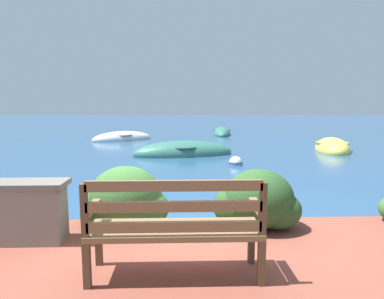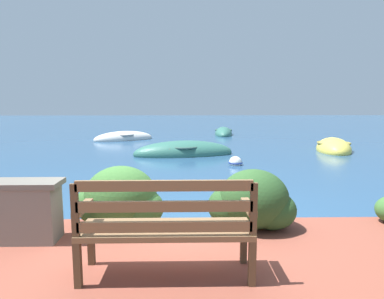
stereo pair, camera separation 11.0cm
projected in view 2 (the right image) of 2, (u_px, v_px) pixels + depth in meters
name	position (u px, v px, depth m)	size (l,w,h in m)	color
ground_plane	(178.00, 234.00, 4.64)	(80.00, 80.00, 0.00)	navy
park_bench	(166.00, 225.00, 3.00)	(1.55, 0.48, 0.93)	brown
hedge_clump_left	(120.00, 200.00, 4.30)	(1.13, 0.81, 0.77)	#38662D
hedge_clump_centre	(252.00, 203.00, 4.24)	(1.08, 0.78, 0.74)	#284C23
rowboat_nearest	(184.00, 153.00, 11.46)	(3.51, 1.75, 0.85)	#336B5B
rowboat_mid	(333.00, 149.00, 12.36)	(1.64, 2.46, 0.85)	#DBC64C
rowboat_far	(124.00, 139.00, 15.97)	(2.98, 2.36, 0.72)	silver
rowboat_outer	(223.00, 134.00, 18.48)	(1.17, 2.70, 0.73)	#336B5B
mooring_buoy	(235.00, 163.00, 9.67)	(0.41, 0.41, 0.37)	white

